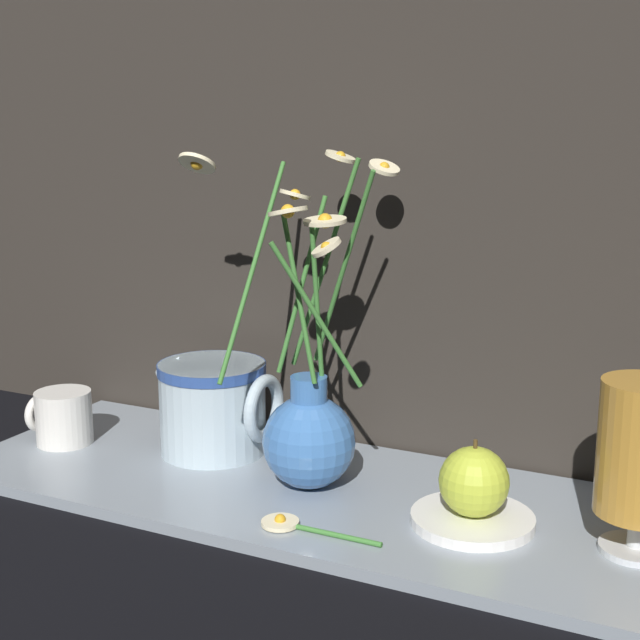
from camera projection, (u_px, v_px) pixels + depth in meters
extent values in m
plane|color=black|center=(325.00, 500.00, 0.92)|extent=(6.00, 6.00, 0.00)
cube|color=gray|center=(325.00, 494.00, 0.92)|extent=(0.82, 0.28, 0.01)
sphere|color=#3F72B7|center=(309.00, 442.00, 0.92)|extent=(0.10, 0.10, 0.10)
cylinder|color=#3F72B7|center=(309.00, 392.00, 0.91)|extent=(0.04, 0.04, 0.03)
cylinder|color=#3D7A33|center=(302.00, 285.00, 0.91)|extent=(0.04, 0.04, 0.18)
cylinder|color=beige|center=(295.00, 194.00, 0.91)|extent=(0.05, 0.05, 0.01)
sphere|color=gold|center=(295.00, 194.00, 0.91)|extent=(0.01, 0.01, 0.01)
cylinder|color=#3D7A33|center=(316.00, 301.00, 0.88)|extent=(0.01, 0.02, 0.16)
cylinder|color=beige|center=(324.00, 221.00, 0.86)|extent=(0.05, 0.05, 0.01)
sphere|color=gold|center=(324.00, 221.00, 0.86)|extent=(0.01, 0.01, 0.01)
cylinder|color=#3D7A33|center=(317.00, 316.00, 0.85)|extent=(0.08, 0.06, 0.15)
cylinder|color=beige|center=(326.00, 247.00, 0.79)|extent=(0.04, 0.04, 0.02)
sphere|color=gold|center=(326.00, 247.00, 0.79)|extent=(0.01, 0.01, 0.01)
cylinder|color=#3D7A33|center=(325.00, 265.00, 0.91)|extent=(0.08, 0.01, 0.22)
cylinder|color=beige|center=(340.00, 157.00, 0.92)|extent=(0.03, 0.03, 0.01)
sphere|color=gold|center=(340.00, 157.00, 0.92)|extent=(0.01, 0.01, 0.01)
cylinder|color=#3D7A33|center=(347.00, 271.00, 0.91)|extent=(0.09, 0.05, 0.21)
cylinder|color=beige|center=(384.00, 167.00, 0.91)|extent=(0.04, 0.04, 0.02)
sphere|color=gold|center=(384.00, 167.00, 0.91)|extent=(0.01, 0.01, 0.01)
cylinder|color=#3D7A33|center=(299.00, 297.00, 0.87)|extent=(0.04, 0.01, 0.17)
cylinder|color=beige|center=(288.00, 211.00, 0.84)|extent=(0.04, 0.04, 0.01)
sphere|color=gold|center=(288.00, 211.00, 0.84)|extent=(0.01, 0.01, 0.01)
cylinder|color=#3D7A33|center=(254.00, 269.00, 0.91)|extent=(0.01, 0.13, 0.21)
cylinder|color=beige|center=(200.00, 163.00, 0.92)|extent=(0.04, 0.04, 0.02)
sphere|color=gold|center=(200.00, 163.00, 0.92)|extent=(0.01, 0.01, 0.01)
cylinder|color=silver|center=(64.00, 417.00, 1.05)|extent=(0.07, 0.07, 0.06)
torus|color=silver|center=(39.00, 413.00, 1.07)|extent=(0.01, 0.05, 0.05)
cylinder|color=silver|center=(213.00, 408.00, 1.02)|extent=(0.12, 0.12, 0.10)
cylinder|color=#2D4C93|center=(212.00, 368.00, 1.01)|extent=(0.12, 0.12, 0.01)
torus|color=silver|center=(264.00, 409.00, 0.99)|extent=(0.01, 0.08, 0.08)
cone|color=silver|center=(174.00, 367.00, 1.03)|extent=(0.04, 0.03, 0.04)
cylinder|color=silver|center=(635.00, 549.00, 0.78)|extent=(0.06, 0.06, 0.01)
cylinder|color=silver|center=(637.00, 529.00, 0.78)|extent=(0.02, 0.02, 0.03)
cylinder|color=white|center=(472.00, 519.00, 0.84)|extent=(0.12, 0.12, 0.01)
sphere|color=#B7C638|center=(474.00, 482.00, 0.83)|extent=(0.07, 0.07, 0.07)
cylinder|color=#4C3819|center=(475.00, 444.00, 0.82)|extent=(0.00, 0.00, 0.01)
cylinder|color=#3D7A33|center=(331.00, 534.00, 0.81)|extent=(0.10, 0.01, 0.01)
cylinder|color=beige|center=(283.00, 523.00, 0.83)|extent=(0.04, 0.04, 0.00)
sphere|color=gold|center=(283.00, 520.00, 0.83)|extent=(0.01, 0.01, 0.01)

